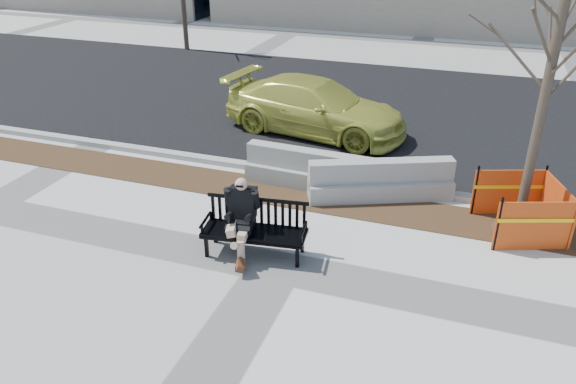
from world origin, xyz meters
name	(u,v)px	position (x,y,z in m)	size (l,w,h in m)	color
ground	(276,266)	(0.00, 0.00, 0.00)	(120.00, 120.00, 0.00)	beige
mulch_strip	(320,199)	(0.00, 2.60, 0.00)	(40.00, 1.20, 0.02)	#47301C
asphalt_street	(378,109)	(0.00, 8.80, 0.00)	(60.00, 10.40, 0.01)	black
curb	(332,178)	(0.00, 3.55, 0.06)	(60.00, 0.25, 0.12)	#9E9B93
bench	(255,254)	(-0.48, 0.24, 0.00)	(1.83, 0.66, 0.97)	black
seated_man	(243,251)	(-0.73, 0.25, 0.00)	(0.59, 0.98, 1.37)	black
tree_fence	(516,231)	(3.84, 2.58, 0.00)	(2.08, 2.08, 5.20)	#FF4C1B
sedan	(315,132)	(-1.23, 6.29, 0.00)	(1.99, 4.89, 1.42)	gold
jersey_barrier_left	(311,186)	(-0.34, 3.11, 0.00)	(2.92, 0.58, 0.84)	gray
jersey_barrier_right	(379,198)	(1.15, 3.07, 0.00)	(2.97, 0.59, 0.85)	gray
far_tree_left	(187,49)	(-9.22, 13.93, 0.00)	(2.24, 2.24, 6.04)	#44352B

